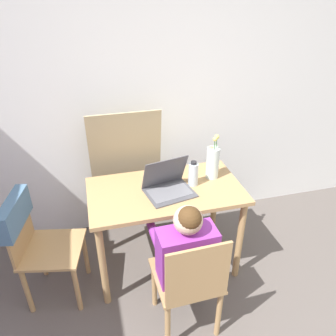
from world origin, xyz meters
The scene contains 9 objects.
wall_back centered at (0.00, 2.23, 1.25)m, with size 6.40×0.05×2.50m.
dining_table centered at (-0.13, 1.57, 0.63)m, with size 1.12×0.61×0.74m.
chair_occupied centered at (-0.13, 0.97, 0.44)m, with size 0.41×0.41×0.83m.
chair_spare centered at (-1.08, 1.52, 0.57)m, with size 0.50×0.48×0.84m.
person_seated centered at (-0.13, 1.09, 0.61)m, with size 0.37×0.43×0.97m.
laptop centered at (-0.12, 1.54, 0.80)m, with size 0.37×0.32×0.25m.
flower_vase centered at (0.26, 1.65, 0.87)m, with size 0.10×0.10×0.35m.
water_bottle centered at (0.08, 1.58, 0.83)m, with size 0.07×0.07×0.19m.
cardboard_panel centered at (-0.35, 2.08, 0.59)m, with size 0.59×0.18×1.19m.
Camera 1 is at (-0.61, -0.35, 2.06)m, focal length 35.00 mm.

